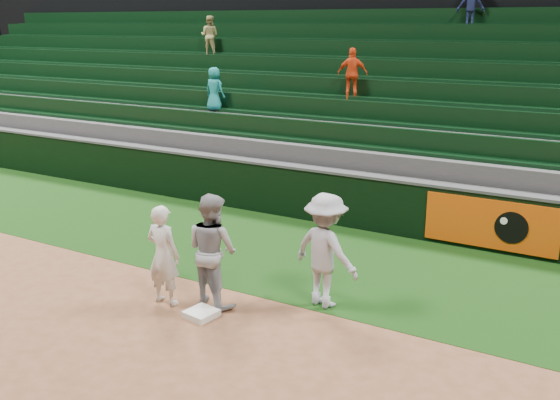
% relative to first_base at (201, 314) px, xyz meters
% --- Properties ---
extents(ground, '(70.00, 70.00, 0.00)m').
position_rel_first_base_xyz_m(ground, '(0.27, 0.16, -0.05)').
color(ground, brown).
rests_on(ground, ground).
extents(foul_grass, '(36.00, 4.20, 0.01)m').
position_rel_first_base_xyz_m(foul_grass, '(0.27, 3.16, -0.05)').
color(foul_grass, black).
rests_on(foul_grass, ground).
extents(first_base, '(0.51, 0.51, 0.10)m').
position_rel_first_base_xyz_m(first_base, '(0.00, 0.00, 0.00)').
color(first_base, white).
rests_on(first_base, ground).
extents(first_baseman, '(0.62, 0.41, 1.68)m').
position_rel_first_base_xyz_m(first_baseman, '(-0.81, 0.11, 0.79)').
color(first_baseman, silver).
rests_on(first_baseman, ground).
extents(baserunner, '(1.04, 0.90, 1.87)m').
position_rel_first_base_xyz_m(baserunner, '(-0.12, 0.50, 0.88)').
color(baserunner, gray).
rests_on(baserunner, ground).
extents(base_coach, '(1.35, 0.98, 1.88)m').
position_rel_first_base_xyz_m(base_coach, '(1.49, 1.35, 0.90)').
color(base_coach, '#A5A7B3').
rests_on(base_coach, foul_grass).
extents(field_wall, '(36.00, 0.45, 1.25)m').
position_rel_first_base_xyz_m(field_wall, '(0.30, 5.36, 0.58)').
color(field_wall, black).
rests_on(field_wall, ground).
extents(stadium_seating, '(36.00, 5.95, 5.54)m').
position_rel_first_base_xyz_m(stadium_seating, '(0.28, 9.13, 1.65)').
color(stadium_seating, '#38383B').
rests_on(stadium_seating, ground).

